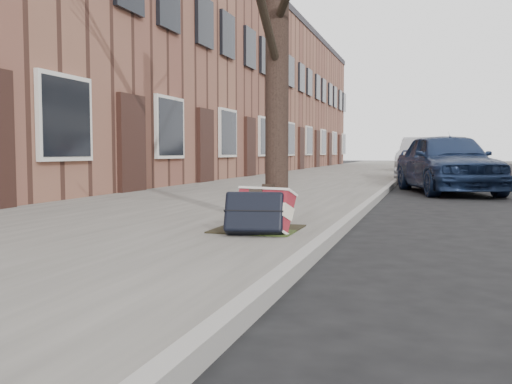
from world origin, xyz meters
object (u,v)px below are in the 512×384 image
(suitcase_navy, at_px, (254,213))
(car_near_mid, at_px, (427,159))
(suitcase_red, at_px, (263,211))
(car_near_front, at_px, (447,162))

(suitcase_navy, relative_size, car_near_mid, 0.13)
(suitcase_red, bearing_deg, suitcase_navy, -85.90)
(suitcase_navy, bearing_deg, car_near_front, 67.50)
(car_near_front, bearing_deg, suitcase_navy, -118.56)
(suitcase_red, xyz_separation_m, car_near_mid, (1.47, 13.17, 0.35))
(suitcase_navy, distance_m, car_near_mid, 13.41)
(suitcase_red, height_order, suitcase_navy, suitcase_red)
(suitcase_red, bearing_deg, car_near_mid, 102.42)
(suitcase_red, relative_size, car_near_mid, 0.14)
(suitcase_navy, distance_m, car_near_front, 8.68)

